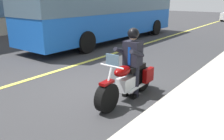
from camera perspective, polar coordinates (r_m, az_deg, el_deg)
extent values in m
plane|color=#333335|center=(6.50, -4.48, -4.21)|extent=(80.00, 80.00, 0.00)
cube|color=#E5DB4C|center=(7.90, -15.38, -0.78)|extent=(60.00, 0.16, 0.01)
cylinder|color=black|center=(5.01, -1.28, -6.90)|extent=(0.66, 0.21, 0.66)
cylinder|color=black|center=(6.23, 7.40, -2.07)|extent=(0.66, 0.21, 0.66)
cube|color=silver|center=(5.59, 3.70, -3.30)|extent=(0.57, 0.29, 0.32)
ellipsoid|color=#720505|center=(5.31, 2.61, -0.29)|extent=(0.57, 0.29, 0.24)
cube|color=black|center=(5.77, 5.63, 0.68)|extent=(0.71, 0.30, 0.12)
cube|color=#720505|center=(6.04, 9.05, -1.26)|extent=(0.40, 0.13, 0.36)
cube|color=#720505|center=(6.24, 5.47, -0.50)|extent=(0.40, 0.13, 0.36)
cylinder|color=silver|center=(4.92, -1.16, -3.96)|extent=(0.35, 0.06, 0.76)
cylinder|color=silver|center=(4.91, -0.06, 0.94)|extent=(0.05, 0.60, 0.04)
cube|color=#720505|center=(4.88, -1.31, -3.15)|extent=(0.36, 0.17, 0.06)
cylinder|color=silver|center=(5.81, 6.60, -4.24)|extent=(0.90, 0.10, 0.08)
cube|color=slate|center=(4.90, 0.07, 2.34)|extent=(0.05, 0.32, 0.28)
cylinder|color=black|center=(5.73, 6.06, -2.82)|extent=(0.14, 0.14, 0.84)
cube|color=black|center=(5.82, 5.64, -6.40)|extent=(0.26, 0.12, 0.10)
cylinder|color=black|center=(5.85, 4.03, -2.35)|extent=(0.14, 0.14, 0.84)
cube|color=black|center=(5.93, 3.64, -5.87)|extent=(0.26, 0.12, 0.10)
cube|color=black|center=(5.59, 5.22, 4.18)|extent=(0.33, 0.41, 0.60)
cube|color=navy|center=(5.46, 4.34, 3.46)|extent=(0.03, 0.07, 0.44)
cylinder|color=black|center=(5.31, 6.27, 4.11)|extent=(0.55, 0.11, 0.28)
cylinder|color=black|center=(5.54, 2.32, 4.76)|extent=(0.55, 0.11, 0.28)
sphere|color=tan|center=(5.50, 5.35, 8.54)|extent=(0.22, 0.22, 0.22)
sphere|color=black|center=(5.50, 5.36, 9.05)|extent=(0.28, 0.28, 0.28)
cube|color=blue|center=(13.49, -0.79, 14.87)|extent=(11.00, 2.50, 2.85)
cube|color=slate|center=(13.48, -0.79, 16.25)|extent=(11.04, 2.52, 0.90)
cube|color=slate|center=(18.13, 10.44, 15.99)|extent=(0.06, 2.40, 1.90)
cylinder|color=black|center=(17.20, 3.57, 11.15)|extent=(1.00, 0.30, 1.00)
cylinder|color=black|center=(16.00, 10.84, 10.40)|extent=(1.00, 0.30, 1.00)
cylinder|color=black|center=(12.20, -14.73, 8.00)|extent=(1.00, 0.30, 1.00)
cylinder|color=black|center=(10.44, -6.46, 6.92)|extent=(1.00, 0.30, 1.00)
cylinder|color=black|center=(28.08, 25.75, 11.60)|extent=(0.64, 0.22, 0.64)
cube|color=slate|center=(19.69, -12.93, 15.95)|extent=(1.10, 0.06, 1.60)
cube|color=slate|center=(17.12, -24.91, 14.63)|extent=(1.10, 0.06, 1.60)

